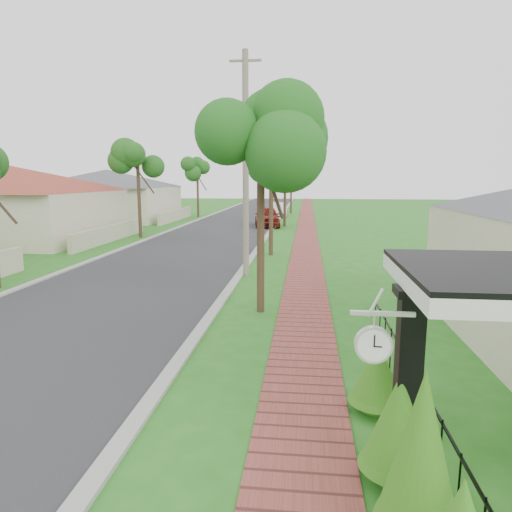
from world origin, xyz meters
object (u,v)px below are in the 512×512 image
at_px(porch_post, 407,395).
at_px(station_clock, 374,342).
at_px(parked_car_white, 279,209).
at_px(parked_car_red, 267,216).
at_px(near_tree, 261,146).
at_px(utility_pole, 246,165).

xyz_separation_m(porch_post, station_clock, (-0.49, -0.40, 0.83)).
bearing_deg(porch_post, parked_car_white, 95.82).
relative_size(parked_car_red, parked_car_white, 1.12).
bearing_deg(station_clock, parked_car_white, 95.08).
xyz_separation_m(parked_car_red, near_tree, (1.87, -23.54, 3.89)).
bearing_deg(parked_car_red, utility_pole, -95.15).
distance_m(parked_car_red, parked_car_white, 10.00).
distance_m(parked_car_white, station_clock, 41.28).
xyz_separation_m(near_tree, station_clock, (2.08, -7.56, -2.73)).
bearing_deg(parked_car_white, utility_pole, -95.72).
xyz_separation_m(porch_post, parked_car_red, (-4.44, 30.70, -0.32)).
xyz_separation_m(parked_car_white, near_tree, (1.58, -33.53, 3.99)).
bearing_deg(utility_pole, parked_car_red, 92.44).
height_order(parked_car_white, station_clock, station_clock).
xyz_separation_m(parked_car_red, parked_car_white, (0.29, 10.00, -0.11)).
distance_m(porch_post, station_clock, 1.05).
relative_size(parked_car_white, station_clock, 5.74).
height_order(porch_post, utility_pole, utility_pole).
height_order(near_tree, station_clock, near_tree).
relative_size(parked_car_white, utility_pole, 0.49).
relative_size(parked_car_red, utility_pole, 0.55).
bearing_deg(porch_post, parked_car_red, 98.23).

